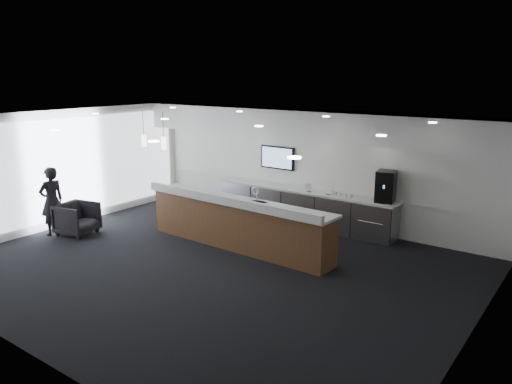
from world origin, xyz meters
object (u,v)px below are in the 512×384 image
Objects in this scene: service_counter at (238,223)px; armchair at (77,219)px; lounge_guest at (52,201)px; coffee_machine at (386,186)px.

service_counter is 4.11m from armchair.
coffee_machine is at bearing 126.21° from lounge_guest.
coffee_machine reaches higher than service_counter.
lounge_guest reaches higher than coffee_machine.
armchair is (-6.29, -4.01, -0.92)m from coffee_machine.
coffee_machine is at bearing -69.24° from armchair.
service_counter is 6.63× the size of coffee_machine.
service_counter is 4.68m from lounge_guest.
lounge_guest reaches higher than service_counter.
service_counter is 2.89× the size of lounge_guest.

